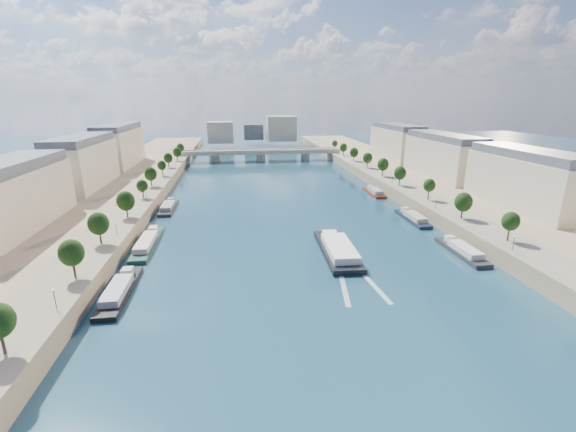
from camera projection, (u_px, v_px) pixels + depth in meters
name	position (u px, v px, depth m)	size (l,w,h in m)	color
ground	(285.00, 215.00, 146.87)	(700.00, 700.00, 0.00)	#0D2A39
quay_left	(85.00, 217.00, 136.79)	(44.00, 520.00, 5.00)	#9E8460
quay_right	(462.00, 202.00, 155.49)	(44.00, 520.00, 5.00)	#9E8460
pave_left	(128.00, 208.00, 137.99)	(14.00, 520.00, 0.10)	gray
pave_right	(427.00, 198.00, 152.79)	(14.00, 520.00, 0.10)	gray
trees_left	(133.00, 192.00, 138.54)	(4.80, 268.80, 8.26)	#382B1E
trees_right	(413.00, 179.00, 160.40)	(4.80, 268.80, 8.26)	#382B1E
lamps_left	(133.00, 208.00, 128.30)	(0.36, 200.36, 4.28)	black
lamps_right	(412.00, 188.00, 156.13)	(0.36, 200.36, 4.28)	black
buildings_left	(54.00, 173.00, 142.36)	(16.00, 226.00, 23.20)	#BCB091
buildings_right	(478.00, 163.00, 164.43)	(16.00, 226.00, 23.20)	#BCB091
skyline	(258.00, 130.00, 350.82)	(79.00, 42.00, 22.00)	#BCB091
bridge	(261.00, 154.00, 272.59)	(112.00, 12.00, 8.15)	#C1B79E
tour_barge	(338.00, 250.00, 110.69)	(9.97, 30.84, 4.14)	black
wake	(355.00, 279.00, 95.38)	(10.76, 26.01, 0.04)	silver
moored_barges_left	(129.00, 274.00, 95.97)	(5.00, 161.60, 3.60)	#181835
moored_barges_right	(455.00, 246.00, 114.18)	(5.00, 160.51, 3.60)	black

